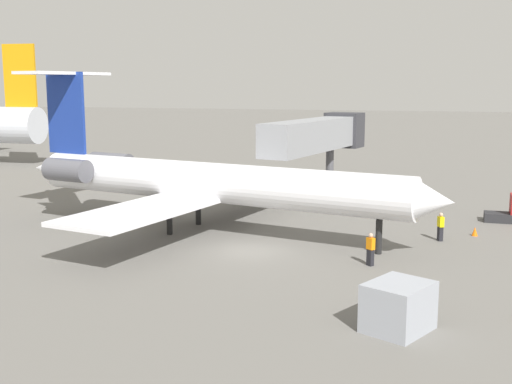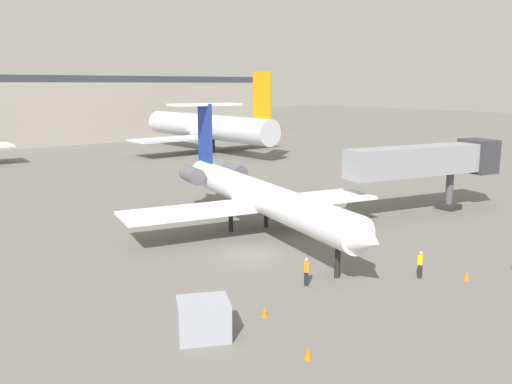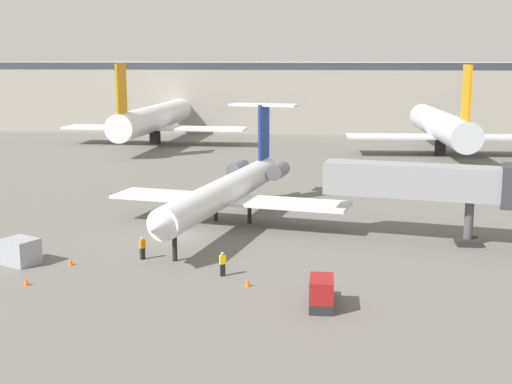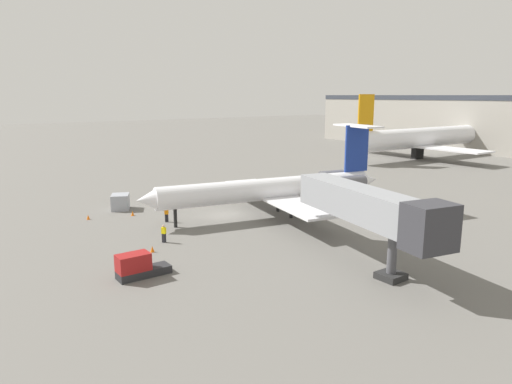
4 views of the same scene
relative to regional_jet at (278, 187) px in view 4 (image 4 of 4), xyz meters
The scene contains 11 objects.
ground_plane 6.82m from the regional_jet, 127.28° to the right, with size 400.00×400.00×0.10m, color #66635E.
regional_jet is the anchor object (origin of this frame).
jet_bridge 18.00m from the regional_jet, 13.98° to the right, with size 16.34×6.07×6.51m.
ground_crew_marshaller 12.60m from the regional_jet, 112.58° to the right, with size 0.45×0.47×1.69m.
ground_crew_loader 15.00m from the regional_jet, 83.39° to the right, with size 0.47×0.42×1.69m.
baggage_tug_lead 21.75m from the regional_jet, 66.99° to the right, with size 1.41×4.00×1.90m.
cargo_container_uld 18.99m from the regional_jet, 134.37° to the right, with size 3.02×2.83×1.83m.
traffic_cone_near 17.36m from the regional_jet, 77.71° to the right, with size 0.36×0.36×0.55m.
traffic_cone_mid 21.17m from the regional_jet, 120.71° to the right, with size 0.36×0.36×0.55m.
traffic_cone_far 16.70m from the regional_jet, 125.17° to the right, with size 0.36×0.36×0.55m.
parked_airliner_west_end 57.95m from the regional_jet, 110.78° to the left, with size 30.91×36.70×13.59m.
Camera 4 is at (44.09, -27.25, 13.40)m, focal length 32.85 mm.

